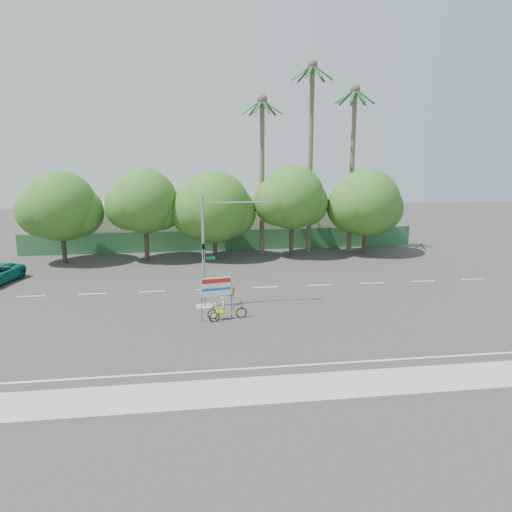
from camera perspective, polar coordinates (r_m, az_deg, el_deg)
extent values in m
plane|color=#33302D|center=(28.01, -0.40, -8.18)|extent=(120.00, 120.00, 0.00)
cube|color=gray|center=(21.20, 2.38, -15.05)|extent=(50.00, 2.40, 0.12)
cube|color=#336B3D|center=(48.45, -3.78, 1.80)|extent=(38.00, 0.08, 2.00)
cube|color=beige|center=(53.00, -15.03, 3.40)|extent=(12.00, 8.00, 4.00)
cube|color=beige|center=(53.86, 4.38, 3.71)|extent=(14.00, 8.00, 3.60)
cylinder|color=#473828|center=(45.97, -21.13, 1.38)|extent=(0.40, 0.40, 3.52)
sphere|color=#2E5F1B|center=(45.52, -21.44, 5.34)|extent=(6.00, 6.00, 6.00)
sphere|color=#2E5F1B|center=(45.58, -19.65, 4.77)|extent=(4.32, 4.32, 4.32)
sphere|color=#2E5F1B|center=(45.64, -23.13, 4.81)|extent=(4.56, 4.56, 4.56)
cylinder|color=#473828|center=(44.86, -12.41, 1.82)|extent=(0.40, 0.40, 3.74)
sphere|color=#2E5F1B|center=(44.39, -12.61, 6.14)|extent=(5.60, 5.60, 5.60)
sphere|color=#2E5F1B|center=(44.67, -10.93, 5.48)|extent=(4.03, 4.03, 4.03)
sphere|color=#2E5F1B|center=(44.30, -14.24, 5.60)|extent=(4.26, 4.26, 4.26)
cylinder|color=#473828|center=(44.83, -4.73, 1.77)|extent=(0.40, 0.40, 3.30)
sphere|color=#2E5F1B|center=(44.38, -4.79, 5.58)|extent=(6.40, 6.40, 6.40)
sphere|color=#2E5F1B|center=(44.85, -2.96, 5.00)|extent=(4.61, 4.61, 4.61)
sphere|color=#2E5F1B|center=(44.11, -6.64, 5.11)|extent=(4.86, 4.86, 4.86)
cylinder|color=#473828|center=(45.70, 4.07, 2.35)|extent=(0.40, 0.40, 3.87)
sphere|color=#2E5F1B|center=(45.23, 4.14, 6.75)|extent=(5.80, 5.80, 5.80)
sphere|color=#2E5F1B|center=(45.87, 5.65, 6.02)|extent=(4.18, 4.18, 4.18)
sphere|color=#2E5F1B|center=(44.77, 2.55, 6.26)|extent=(4.41, 4.41, 4.41)
cylinder|color=#473828|center=(47.68, 12.33, 2.24)|extent=(0.40, 0.40, 3.43)
sphere|color=#2E5F1B|center=(47.26, 12.50, 5.97)|extent=(6.20, 6.20, 6.20)
sphere|color=#2E5F1B|center=(48.10, 13.91, 5.35)|extent=(4.46, 4.46, 4.46)
sphere|color=#2E5F1B|center=(46.59, 10.97, 5.56)|extent=(4.71, 4.71, 4.71)
cylinder|color=#70604C|center=(46.96, 6.23, 10.63)|extent=(0.44, 0.44, 17.00)
sphere|color=#70604C|center=(47.49, 6.49, 20.93)|extent=(0.90, 0.90, 0.90)
cube|color=#1C4C21|center=(47.63, 7.63, 20.08)|extent=(1.91, 0.28, 1.36)
cube|color=#1C4C21|center=(48.15, 7.16, 20.00)|extent=(1.65, 1.44, 1.36)
cube|color=#1C4C21|center=(48.32, 6.38, 19.99)|extent=(0.61, 1.93, 1.36)
cube|color=#1C4C21|center=(48.07, 5.63, 20.05)|extent=(1.20, 1.80, 1.36)
cube|color=#1C4C21|center=(47.50, 5.26, 20.15)|extent=(1.89, 0.92, 1.36)
cube|color=#1C4C21|center=(46.88, 5.45, 20.26)|extent=(1.89, 0.92, 1.36)
cube|color=#1C4C21|center=(46.50, 6.13, 20.31)|extent=(1.20, 1.80, 1.36)
cube|color=#1C4C21|center=(46.54, 6.98, 20.28)|extent=(0.61, 1.93, 1.36)
cube|color=#1C4C21|center=(46.99, 7.57, 20.19)|extent=(1.65, 1.44, 1.36)
cylinder|color=#70604C|center=(48.13, 10.89, 9.33)|extent=(0.44, 0.44, 15.00)
sphere|color=#70604C|center=(48.35, 11.27, 18.24)|extent=(0.90, 0.90, 0.90)
cube|color=#1C4C21|center=(48.60, 12.33, 17.38)|extent=(1.91, 0.28, 1.36)
cube|color=#1C4C21|center=(49.09, 11.82, 17.35)|extent=(1.65, 1.44, 1.36)
cube|color=#1C4C21|center=(49.21, 11.05, 17.36)|extent=(0.61, 1.93, 1.36)
cube|color=#1C4C21|center=(48.91, 10.36, 17.42)|extent=(1.20, 1.80, 1.36)
cube|color=#1C4C21|center=(48.32, 10.06, 17.50)|extent=(1.89, 0.92, 1.36)
cube|color=#1C4C21|center=(47.71, 10.31, 17.56)|extent=(1.89, 0.92, 1.36)
cube|color=#1C4C21|center=(47.37, 11.00, 17.57)|extent=(1.20, 1.80, 1.36)
cube|color=#1C4C21|center=(47.47, 11.81, 17.53)|extent=(0.61, 1.93, 1.36)
cube|color=#1C4C21|center=(47.96, 12.33, 17.45)|extent=(1.65, 1.44, 1.36)
cylinder|color=#70604C|center=(46.13, 0.70, 8.81)|extent=(0.44, 0.44, 14.00)
sphere|color=#70604C|center=(46.24, 0.72, 17.50)|extent=(0.90, 0.90, 0.90)
cube|color=#1C4C21|center=(46.34, 1.92, 16.66)|extent=(1.91, 0.28, 1.36)
cube|color=#1C4C21|center=(46.89, 1.51, 16.61)|extent=(1.65, 1.44, 1.36)
cube|color=#1C4C21|center=(47.12, 0.75, 16.60)|extent=(0.61, 1.93, 1.36)
cube|color=#1C4C21|center=(46.92, -0.03, 16.62)|extent=(1.20, 1.80, 1.36)
cube|color=#1C4C21|center=(46.38, -0.47, 16.67)|extent=(1.89, 0.92, 1.36)
cube|color=#1C4C21|center=(45.74, -0.36, 16.73)|extent=(1.89, 0.92, 1.36)
cube|color=#1C4C21|center=(45.31, 0.27, 16.77)|extent=(1.20, 1.80, 1.36)
cube|color=#1C4C21|center=(45.30, 1.12, 16.77)|extent=(0.61, 1.93, 1.36)
cube|color=#1C4C21|center=(45.70, 1.77, 16.73)|extent=(1.65, 1.44, 1.36)
cylinder|color=gray|center=(31.57, -5.90, -5.76)|extent=(1.10, 1.10, 0.10)
cylinder|color=gray|center=(30.68, -6.04, 0.38)|extent=(0.18, 0.18, 7.00)
cylinder|color=gray|center=(30.34, -2.37, 6.14)|extent=(4.00, 0.10, 0.10)
cube|color=gray|center=(30.59, 1.20, 6.01)|extent=(0.55, 0.20, 0.12)
imported|color=black|center=(30.45, -6.03, 0.48)|extent=(0.16, 0.20, 1.00)
cube|color=#14662D|center=(30.77, -5.37, -0.24)|extent=(0.70, 0.04, 0.18)
torus|color=black|center=(29.49, -1.68, -6.51)|extent=(0.67, 0.18, 0.67)
torus|color=black|center=(29.38, -4.99, -6.66)|extent=(0.63, 0.17, 0.62)
torus|color=black|center=(28.87, -4.76, -7.00)|extent=(0.63, 0.17, 0.62)
cube|color=#FAFA16|center=(29.28, -3.27, -6.54)|extent=(1.66, 0.32, 0.06)
cube|color=#FAFA16|center=(29.12, -4.88, -6.79)|extent=(0.15, 0.59, 0.05)
cube|color=#FAFA16|center=(29.15, -4.03, -6.35)|extent=(0.55, 0.48, 0.06)
cube|color=#FAFA16|center=(29.01, -4.55, -5.88)|extent=(0.28, 0.44, 0.53)
cylinder|color=black|center=(29.37, -1.69, -5.78)|extent=(0.03, 0.03, 0.54)
cube|color=black|center=(29.29, -1.69, -5.29)|extent=(0.11, 0.44, 0.04)
imported|color=#CCB284|center=(29.06, -3.76, -5.63)|extent=(0.31, 0.42, 1.06)
cylinder|color=#165AA8|center=(28.68, -6.26, -4.96)|extent=(0.06, 0.06, 2.65)
cylinder|color=#165AA8|center=(29.03, -2.82, -4.68)|extent=(0.06, 0.06, 2.65)
cube|color=white|center=(28.65, -4.55, -3.51)|extent=(1.85, 0.34, 1.08)
cube|color=red|center=(28.52, -4.55, -2.86)|extent=(1.65, 0.27, 0.26)
cube|color=#165AA8|center=(28.66, -4.54, -3.81)|extent=(1.65, 0.27, 0.14)
cylinder|color=black|center=(29.16, -2.53, -5.21)|extent=(0.02, 0.02, 2.06)
cube|color=red|center=(28.89, -3.21, -4.06)|extent=(0.86, 0.16, 0.64)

